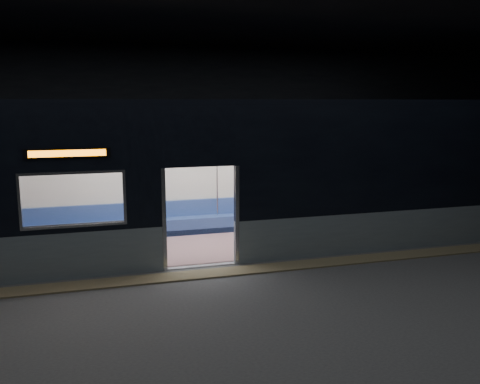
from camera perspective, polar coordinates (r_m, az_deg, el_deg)
name	(u,v)px	position (r m, az deg, el deg)	size (l,w,h in m)	color
station_floor	(213,285)	(9.49, -3.01, -10.33)	(24.00, 14.00, 0.01)	#47494C
station_envelope	(211,81)	(8.89, -3.24, 12.39)	(24.00, 14.00, 5.00)	black
tactile_strip	(207,274)	(9.99, -3.73, -9.15)	(22.80, 0.50, 0.03)	#8C7F59
metro_car	(187,167)	(11.48, -5.97, 2.76)	(18.00, 3.04, 3.35)	gray
passenger	(268,199)	(13.17, 3.13, -0.76)	(0.42, 0.73, 1.42)	black
handbag	(270,205)	(12.97, 3.35, -1.52)	(0.29, 0.25, 0.15)	black
transit_map	(324,171)	(13.99, 9.38, 2.33)	(0.88, 0.03, 0.57)	white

